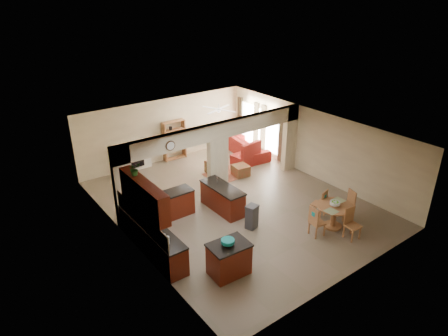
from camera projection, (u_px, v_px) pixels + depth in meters
floor at (234, 203)px, 14.51m from camera, size 10.00×10.00×0.00m
ceiling at (235, 130)px, 13.33m from camera, size 10.00×10.00×0.00m
wall_back at (165, 130)px, 17.56m from camera, size 8.00×0.00×8.00m
wall_front at (354, 234)px, 10.27m from camera, size 8.00×0.00×8.00m
wall_left at (128, 202)px, 11.75m from camera, size 0.00×10.00×10.00m
wall_right at (313, 144)px, 16.08m from camera, size 0.00×10.00×10.00m
partition_left_pier at (123, 187)px, 12.65m from camera, size 0.60×0.25×2.80m
partition_center_pier at (218, 167)px, 14.77m from camera, size 0.80×0.25×2.20m
partition_right_pier at (290, 138)px, 16.65m from camera, size 0.60×0.25×2.80m
partition_header at (218, 131)px, 14.19m from camera, size 8.00×0.25×0.60m
kitchen_counter at (156, 225)px, 12.37m from camera, size 2.52×3.29×1.48m
upper_cabinets at (144, 196)px, 11.05m from camera, size 0.35×2.40×0.90m
peninsula at (223, 198)px, 13.91m from camera, size 0.70×1.85×0.91m
wall_clock at (171, 146)px, 13.02m from camera, size 0.34×0.03×0.34m
rug at (226, 175)px, 16.68m from camera, size 1.60×1.30×0.01m
fireplace at (134, 156)px, 16.90m from camera, size 1.60×0.35×1.20m
shelving_unit at (174, 140)px, 17.83m from camera, size 1.00×0.32×1.80m
window_a at (273, 133)px, 17.83m from camera, size 0.02×0.90×1.90m
window_b at (248, 123)px, 19.07m from camera, size 0.02×0.90×1.90m
glazed_door at (260, 131)px, 18.51m from camera, size 0.02×0.70×2.10m
drape_a_left at (281, 137)px, 17.37m from camera, size 0.10×0.28×2.30m
drape_a_right at (263, 130)px, 18.24m from camera, size 0.10×0.28×2.30m
drape_b_left at (256, 127)px, 18.61m from camera, size 0.10×0.28×2.30m
drape_b_right at (240, 120)px, 19.48m from camera, size 0.10×0.28×2.30m
ceiling_fan at (219, 109)px, 16.43m from camera, size 1.00×1.00×0.10m
kitchen_island at (229, 259)px, 10.81m from camera, size 1.13×0.84×0.95m
teal_bowl at (228, 242)px, 10.55m from camera, size 0.36×0.36×0.17m
trash_can at (252, 218)px, 12.90m from camera, size 0.43×0.39×0.76m
dining_table at (334, 213)px, 12.89m from camera, size 1.17×1.17×0.79m
fruit_bowl at (335, 204)px, 12.71m from camera, size 0.33×0.33×0.18m
sofa at (247, 147)px, 18.52m from camera, size 2.74×1.40×0.76m
chaise at (246, 159)px, 17.62m from camera, size 1.18×1.01×0.44m
armchair at (216, 167)px, 16.64m from camera, size 0.81×0.83×0.64m
ottoman at (241, 170)px, 16.54m from camera, size 0.67×0.67×0.44m
plant at (134, 169)px, 11.13m from camera, size 0.39×0.35×0.37m
chair_north at (321, 203)px, 13.44m from camera, size 0.51×0.51×1.02m
chair_east at (348, 203)px, 13.39m from camera, size 0.53×0.53×1.02m
chair_south at (351, 222)px, 12.35m from camera, size 0.45×0.45×1.02m
chair_west at (316, 221)px, 12.42m from camera, size 0.47×0.47×1.02m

